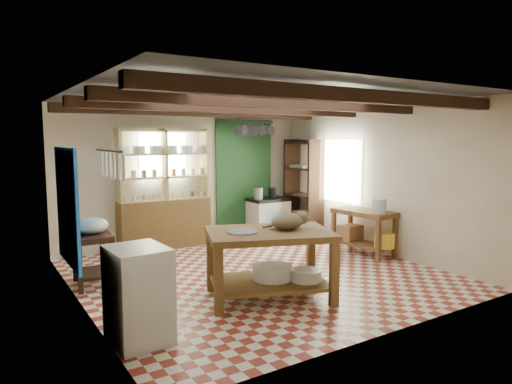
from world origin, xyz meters
TOP-DOWN VIEW (x-y plane):
  - floor at (0.00, 0.00)m, footprint 5.00×5.00m
  - ceiling at (0.00, 0.00)m, footprint 5.00×5.00m
  - wall_back at (0.00, 2.50)m, footprint 5.00×0.04m
  - wall_front at (0.00, -2.50)m, footprint 5.00×0.04m
  - wall_left at (-2.50, 0.00)m, footprint 0.04×5.00m
  - wall_right at (2.50, 0.00)m, footprint 0.04×5.00m
  - ceiling_beams at (0.00, 0.00)m, footprint 5.00×3.80m
  - blue_wall_patch at (-2.47, 0.90)m, footprint 0.04×1.40m
  - green_wall_patch at (1.25, 2.47)m, footprint 1.30×0.04m
  - window_back at (-0.50, 2.48)m, footprint 0.90×0.02m
  - window_right at (2.48, 1.00)m, footprint 0.02×1.30m
  - utensil_rail at (-2.44, -1.20)m, footprint 0.06×0.90m
  - pot_rack at (1.25, 2.05)m, footprint 0.86×0.12m
  - shelving_unit at (-0.55, 2.31)m, footprint 1.70×0.34m
  - tall_rack at (2.28, 1.80)m, footprint 0.40×0.86m
  - work_table at (-0.43, -0.96)m, footprint 1.80×1.50m
  - stove at (1.64, 2.15)m, footprint 0.81×0.55m
  - prep_table at (-2.20, 0.77)m, footprint 0.55×0.75m
  - white_cabinet at (-2.22, -1.28)m, footprint 0.56×0.66m
  - right_counter at (2.18, -0.02)m, footprint 0.63×1.13m
  - cat at (-0.18, -1.00)m, footprint 0.51×0.42m
  - steel_tray at (-0.78, -0.88)m, footprint 0.48×0.48m
  - basin_large at (-0.37, -0.93)m, footprint 0.65×0.65m
  - basin_small at (-0.05, -1.21)m, footprint 0.51×0.51m
  - kettle_left at (1.39, 2.15)m, footprint 0.19×0.19m
  - kettle_right at (1.74, 2.15)m, footprint 0.17×0.17m
  - enamel_bowl at (-2.20, 0.77)m, footprint 0.49×0.49m
  - white_bucket at (2.16, -0.37)m, footprint 0.26×0.26m
  - wicker_basket at (2.16, 0.28)m, footprint 0.40×0.33m
  - yellow_tub at (2.21, -0.47)m, footprint 0.35×0.35m

SIDE VIEW (x-z plane):
  - floor at x=0.00m, z-range -0.02..0.00m
  - basin_small at x=-0.05m, z-range 0.23..0.37m
  - basin_large at x=-0.37m, z-range 0.23..0.41m
  - yellow_tub at x=2.21m, z-range 0.21..0.45m
  - wicker_basket at x=2.16m, z-range 0.21..0.47m
  - prep_table at x=-2.20m, z-range 0.00..0.72m
  - right_counter at x=2.18m, z-range 0.00..0.78m
  - stove at x=1.64m, z-range 0.00..0.79m
  - work_table at x=-0.43m, z-range 0.00..0.87m
  - white_cabinet at x=-2.22m, z-range 0.00..0.95m
  - enamel_bowl at x=-2.20m, z-range 0.72..0.95m
  - steel_tray at x=-0.78m, z-range 0.87..0.89m
  - kettle_right at x=1.74m, z-range 0.79..1.00m
  - kettle_left at x=1.39m, z-range 0.79..1.02m
  - white_bucket at x=2.16m, z-range 0.78..1.03m
  - cat at x=-0.18m, z-range 0.87..1.07m
  - tall_rack at x=2.28m, z-range 0.00..2.00m
  - blue_wall_patch at x=-2.47m, z-range 0.30..1.90m
  - shelving_unit at x=-0.55m, z-range 0.00..2.20m
  - green_wall_patch at x=1.25m, z-range 0.10..2.40m
  - wall_back at x=0.00m, z-range 0.00..2.60m
  - wall_front at x=0.00m, z-range 0.00..2.60m
  - wall_left at x=-2.50m, z-range 0.00..2.60m
  - wall_right at x=2.50m, z-range 0.00..2.60m
  - window_right at x=2.48m, z-range 0.80..2.00m
  - window_back at x=-0.50m, z-range 1.30..2.10m
  - utensil_rail at x=-2.44m, z-range 1.64..1.92m
  - pot_rack at x=1.25m, z-range 2.00..2.36m
  - ceiling_beams at x=0.00m, z-range 2.40..2.56m
  - ceiling at x=0.00m, z-range 2.59..2.61m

